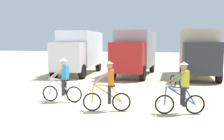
# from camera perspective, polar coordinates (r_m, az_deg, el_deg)

# --- Properties ---
(ground_plane) EXTENTS (120.00, 120.00, 0.00)m
(ground_plane) POSITION_cam_1_polar(r_m,az_deg,el_deg) (9.63, -9.43, -8.83)
(ground_plane) COLOR beige
(box_truck_avon_van) EXTENTS (3.16, 6.98, 3.35)m
(box_truck_avon_van) POSITION_cam_1_polar(r_m,az_deg,el_deg) (20.63, -7.21, 4.34)
(box_truck_avon_van) COLOR white
(box_truck_avon_van) RESTS_ON ground
(box_truck_grey_hauler) EXTENTS (2.53, 6.80, 3.35)m
(box_truck_grey_hauler) POSITION_cam_1_polar(r_m,az_deg,el_deg) (19.65, 5.12, 4.28)
(box_truck_grey_hauler) COLOR #9E9EA3
(box_truck_grey_hauler) RESTS_ON ground
(box_truck_tan_camper) EXTENTS (2.80, 6.89, 3.35)m
(box_truck_tan_camper) POSITION_cam_1_polar(r_m,az_deg,el_deg) (19.64, 18.44, 4.00)
(box_truck_tan_camper) COLOR #CCB78E
(box_truck_tan_camper) RESTS_ON ground
(cyclist_orange_shirt) EXTENTS (1.73, 0.52, 1.82)m
(cyclist_orange_shirt) POSITION_cam_1_polar(r_m,az_deg,el_deg) (10.88, -10.74, -2.61)
(cyclist_orange_shirt) COLOR black
(cyclist_orange_shirt) RESTS_ON ground
(cyclist_cowboy_hat) EXTENTS (1.68, 0.65, 1.82)m
(cyclist_cowboy_hat) POSITION_cam_1_polar(r_m,az_deg,el_deg) (9.24, -0.82, -4.01)
(cyclist_cowboy_hat) COLOR black
(cyclist_cowboy_hat) RESTS_ON ground
(cyclist_near_camera) EXTENTS (1.68, 0.65, 1.82)m
(cyclist_near_camera) POSITION_cam_1_polar(r_m,az_deg,el_deg) (9.19, 15.16, -4.28)
(cyclist_near_camera) COLOR black
(cyclist_near_camera) RESTS_ON ground
(bicycle_spare) EXTENTS (0.95, 1.51, 0.97)m
(bicycle_spare) POSITION_cam_1_polar(r_m,az_deg,el_deg) (14.27, 14.31, -2.47)
(bicycle_spare) COLOR black
(bicycle_spare) RESTS_ON ground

